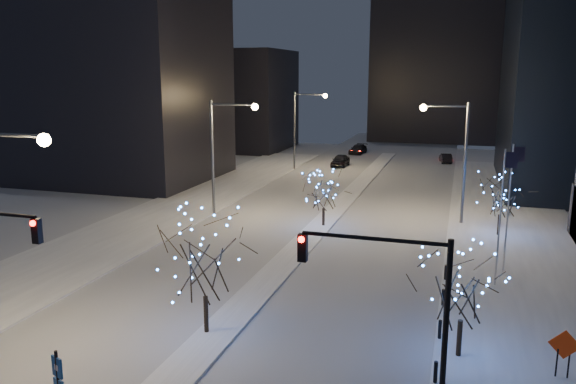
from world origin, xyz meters
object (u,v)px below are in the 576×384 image
at_px(street_lamp_w_mid, 223,142).
at_px(street_lamp_east, 454,147).
at_px(car_mid, 446,158).
at_px(car_far, 358,149).
at_px(wayfinding_sign, 59,384).
at_px(holiday_tree_median_near, 204,258).
at_px(car_near, 340,160).
at_px(street_lamp_w_far, 302,120).
at_px(construction_sign, 564,349).
at_px(holiday_tree_median_far, 324,191).
at_px(holiday_tree_plaza_far, 501,196).
at_px(traffic_signal_east, 400,299).
at_px(holiday_tree_plaza_near, 463,287).

relative_size(street_lamp_w_mid, street_lamp_east, 1.00).
xyz_separation_m(car_mid, car_far, (-13.37, 5.22, 0.06)).
bearing_deg(wayfinding_sign, holiday_tree_median_near, 102.07).
bearing_deg(car_near, street_lamp_w_far, -132.52).
xyz_separation_m(street_lamp_east, construction_sign, (5.01, -24.07, -5.06)).
relative_size(car_mid, holiday_tree_median_far, 0.86).
bearing_deg(street_lamp_w_mid, street_lamp_east, 8.96).
xyz_separation_m(street_lamp_w_mid, street_lamp_east, (19.02, 3.00, -0.05)).
bearing_deg(holiday_tree_median_near, street_lamp_w_far, 100.27).
bearing_deg(car_far, construction_sign, -66.24).
relative_size(street_lamp_w_far, holiday_tree_plaza_far, 2.04).
bearing_deg(car_mid, holiday_tree_plaza_far, 88.22).
height_order(street_lamp_w_mid, car_near, street_lamp_w_mid).
bearing_deg(holiday_tree_plaza_far, wayfinding_sign, -117.41).
xyz_separation_m(car_mid, construction_sign, (6.44, -57.94, 0.74)).
distance_m(traffic_signal_east, car_near, 57.07).
height_order(car_near, construction_sign, construction_sign).
distance_m(traffic_signal_east, car_mid, 63.01).
bearing_deg(holiday_tree_plaza_near, construction_sign, -9.17).
height_order(car_mid, holiday_tree_median_far, holiday_tree_median_far).
bearing_deg(holiday_tree_median_near, holiday_tree_plaza_far, 56.73).
bearing_deg(car_far, car_mid, -14.98).
relative_size(street_lamp_w_far, car_near, 2.12).
distance_m(holiday_tree_plaza_far, construction_sign, 21.33).
distance_m(car_near, holiday_tree_plaza_far, 34.60).
height_order(car_far, holiday_tree_median_far, holiday_tree_median_far).
distance_m(street_lamp_w_far, traffic_signal_east, 54.07).
xyz_separation_m(car_mid, wayfinding_sign, (-10.57, -66.95, 1.31)).
xyz_separation_m(car_near, holiday_tree_median_near, (4.30, -50.83, 3.02)).
distance_m(car_far, holiday_tree_median_near, 63.89).
height_order(street_lamp_w_far, construction_sign, street_lamp_w_far).
xyz_separation_m(holiday_tree_median_far, construction_sign, (14.82, -19.91, -1.61)).
bearing_deg(traffic_signal_east, wayfinding_sign, -159.43).
bearing_deg(holiday_tree_plaza_near, car_mid, 92.40).
bearing_deg(street_lamp_w_far, car_far, 76.10).
xyz_separation_m(street_lamp_w_mid, holiday_tree_median_far, (9.21, -1.15, -3.50)).
height_order(holiday_tree_plaza_near, holiday_tree_plaza_far, holiday_tree_plaza_near).
xyz_separation_m(street_lamp_east, holiday_tree_median_near, (-10.58, -24.59, -2.62)).
xyz_separation_m(car_mid, holiday_tree_plaza_far, (5.10, -36.73, 2.51)).
distance_m(holiday_tree_median_far, wayfinding_sign, 29.03).
distance_m(street_lamp_w_far, car_mid, 22.02).
relative_size(street_lamp_w_far, car_far, 2.06).
relative_size(car_near, holiday_tree_median_near, 0.75).
relative_size(holiday_tree_plaza_far, wayfinding_sign, 1.54).
bearing_deg(traffic_signal_east, car_mid, 90.26).
distance_m(car_near, construction_sign, 54.11).
bearing_deg(car_near, car_mid, 31.23).
bearing_deg(street_lamp_w_mid, car_far, 84.26).
bearing_deg(wayfinding_sign, car_far, 113.75).
distance_m(street_lamp_w_mid, street_lamp_east, 19.26).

